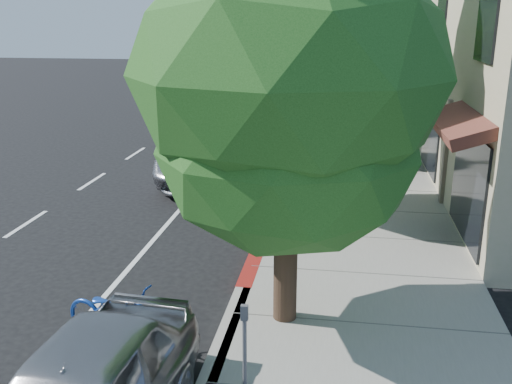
% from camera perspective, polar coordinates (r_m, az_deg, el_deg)
% --- Properties ---
extents(ground, '(120.00, 120.00, 0.00)m').
position_cam_1_polar(ground, '(12.00, -0.45, -8.03)').
color(ground, black).
rests_on(ground, ground).
extents(sidewalk, '(4.60, 56.00, 0.15)m').
position_cam_1_polar(sidewalk, '(19.39, 10.08, 1.82)').
color(sidewalk, gray).
rests_on(sidewalk, ground).
extents(curb, '(0.30, 56.00, 0.15)m').
position_cam_1_polar(curb, '(19.46, 3.30, 2.12)').
color(curb, '#9E998E').
rests_on(curb, ground).
extents(curb_red_segment, '(0.32, 4.00, 0.15)m').
position_cam_1_polar(curb_red_segment, '(12.87, 0.26, -5.86)').
color(curb_red_segment, maroon).
rests_on(curb_red_segment, ground).
extents(street_tree_0, '(4.89, 4.89, 6.99)m').
position_cam_1_polar(street_tree_0, '(8.81, 3.27, 11.12)').
color(street_tree_0, black).
rests_on(street_tree_0, ground).
extents(street_tree_1, '(5.18, 5.18, 8.17)m').
position_cam_1_polar(street_tree_1, '(14.75, 5.70, 16.65)').
color(street_tree_1, black).
rests_on(street_tree_1, ground).
extents(street_tree_2, '(3.76, 3.76, 7.10)m').
position_cam_1_polar(street_tree_2, '(20.75, 6.64, 15.36)').
color(street_tree_2, black).
rests_on(street_tree_2, ground).
extents(street_tree_3, '(4.59, 4.59, 7.25)m').
position_cam_1_polar(street_tree_3, '(26.74, 7.18, 15.56)').
color(street_tree_3, black).
rests_on(street_tree_3, ground).
extents(street_tree_4, '(4.66, 4.66, 7.04)m').
position_cam_1_polar(street_tree_4, '(32.75, 7.52, 15.50)').
color(street_tree_4, black).
rests_on(street_tree_4, ground).
extents(street_tree_5, '(5.52, 5.52, 7.01)m').
position_cam_1_polar(street_tree_5, '(38.75, 7.76, 15.40)').
color(street_tree_5, black).
rests_on(street_tree_5, ground).
extents(cyclist, '(0.48, 0.66, 1.66)m').
position_cam_1_polar(cyclist, '(14.45, 2.41, -0.09)').
color(cyclist, white).
rests_on(cyclist, ground).
extents(bicycle, '(1.97, 1.13, 0.98)m').
position_cam_1_polar(bicycle, '(9.71, -13.89, -11.76)').
color(bicycle, '#173FA0').
rests_on(bicycle, ground).
extents(silver_suv, '(3.55, 6.84, 1.84)m').
position_cam_1_polar(silver_suv, '(18.78, -3.15, 4.23)').
color(silver_suv, '#AFAEB3').
rests_on(silver_suv, ground).
extents(dark_sedan, '(1.49, 4.20, 1.38)m').
position_cam_1_polar(dark_sedan, '(20.36, 1.63, 4.59)').
color(dark_sedan, black).
rests_on(dark_sedan, ground).
extents(white_pickup, '(2.21, 5.33, 1.54)m').
position_cam_1_polar(white_pickup, '(29.74, 1.41, 8.73)').
color(white_pickup, silver).
rests_on(white_pickup, ground).
extents(dark_suv_far, '(2.48, 5.48, 1.83)m').
position_cam_1_polar(dark_suv_far, '(33.38, 2.63, 9.88)').
color(dark_suv_far, black).
rests_on(dark_suv_far, ground).
extents(pedestrian, '(1.01, 0.98, 1.64)m').
position_cam_1_polar(pedestrian, '(20.23, 14.44, 4.79)').
color(pedestrian, black).
rests_on(pedestrian, sidewalk).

